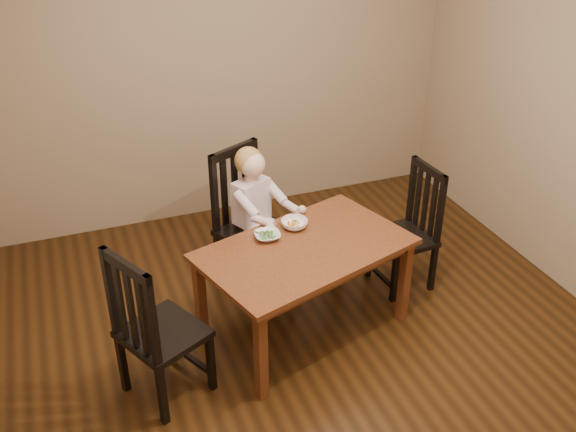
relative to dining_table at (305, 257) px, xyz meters
name	(u,v)px	position (x,y,z in m)	size (l,w,h in m)	color
room	(317,157)	(0.00, -0.15, 0.76)	(4.01, 4.01, 2.71)	#3A210C
dining_table	(305,257)	(0.00, 0.00, 0.00)	(1.50, 1.15, 0.66)	#4C2311
chair_child	(249,222)	(-0.16, 0.68, -0.08)	(0.60, 0.60, 1.06)	black
chair_left	(155,330)	(-1.03, -0.26, -0.09)	(0.57, 0.58, 1.02)	black
chair_right	(409,230)	(0.92, 0.25, -0.13)	(0.42, 0.43, 0.94)	black
toddler	(253,206)	(-0.14, 0.63, 0.08)	(0.34, 0.43, 0.59)	silver
bowl_peas	(267,236)	(-0.19, 0.18, 0.10)	(0.17, 0.17, 0.04)	white
bowl_veg	(294,224)	(0.02, 0.25, 0.11)	(0.18, 0.18, 0.06)	white
fork	(264,236)	(-0.23, 0.15, 0.12)	(0.11, 0.07, 0.04)	silver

